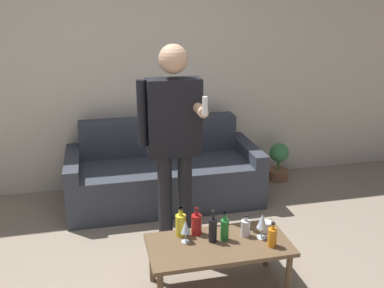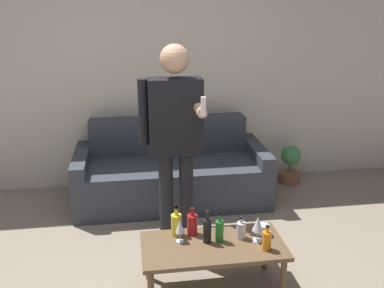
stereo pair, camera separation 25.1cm
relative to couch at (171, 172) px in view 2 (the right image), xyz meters
The scene contains 14 objects.
wall_back 1.20m from the couch, 119.86° to the left, with size 8.00×0.06×2.70m.
couch is the anchor object (origin of this frame).
coffee_table 1.59m from the couch, 84.94° to the right, with size 1.01×0.50×0.38m.
bottle_orange 1.43m from the couch, 89.39° to the right, with size 0.08×0.08×0.21m.
bottle_green 1.78m from the couch, 73.89° to the right, with size 0.06×0.06×0.18m.
bottle_dark 1.58m from the couch, 76.92° to the right, with size 0.07×0.07×0.17m.
bottle_yellow 1.57m from the couch, 82.94° to the right, with size 0.06×0.06×0.22m.
bottle_red 1.56m from the couch, 86.19° to the right, with size 0.06×0.06×0.24m.
bottle_clear 1.43m from the couch, 94.10° to the right, with size 0.08×0.08×0.22m.
wine_glass_near 1.66m from the couch, 73.79° to the right, with size 0.08×0.08×0.19m.
wine_glass_far 1.53m from the couch, 93.27° to the right, with size 0.07×0.07×0.17m.
cup_on_table 1.61m from the couch, 70.73° to the right, with size 0.08×0.08×0.08m.
person_standing_front 1.15m from the couch, 93.12° to the right, with size 0.50×0.44×1.71m.
potted_plant 1.42m from the couch, ahead, with size 0.24×0.24×0.45m.
Camera 2 is at (-0.11, -2.41, 2.01)m, focal length 40.00 mm.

